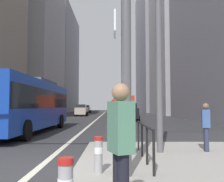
% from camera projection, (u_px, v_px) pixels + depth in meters
% --- Properties ---
extents(ground_plane, '(160.00, 160.00, 0.00)m').
position_uv_depth(ground_plane, '(93.00, 122.00, 26.00)').
color(ground_plane, '#303033').
extents(lane_centre_line, '(0.20, 80.00, 0.01)m').
position_uv_depth(lane_centre_line, '(98.00, 117.00, 35.98)').
color(lane_centre_line, beige).
rests_on(lane_centre_line, ground).
extents(office_tower_left_mid, '(12.79, 17.98, 30.42)m').
position_uv_depth(office_tower_left_mid, '(25.00, 41.00, 50.46)').
color(office_tower_left_mid, '#9E9EA3').
rests_on(office_tower_left_mid, ground).
extents(office_tower_left_far, '(11.90, 25.69, 30.76)m').
position_uv_depth(office_tower_left_far, '(53.00, 62.00, 75.03)').
color(office_tower_left_far, gray).
rests_on(office_tower_left_far, ground).
extents(office_tower_right_far, '(13.00, 25.96, 39.25)m').
position_uv_depth(office_tower_right_far, '(160.00, 48.00, 75.15)').
color(office_tower_right_far, gray).
rests_on(office_tower_right_far, ground).
extents(city_bus_blue_oncoming, '(2.83, 11.09, 3.40)m').
position_uv_depth(city_bus_blue_oncoming, '(28.00, 103.00, 15.00)').
color(city_bus_blue_oncoming, '#14389E').
rests_on(city_bus_blue_oncoming, ground).
extents(city_bus_red_receding, '(2.74, 10.85, 3.40)m').
position_uv_depth(city_bus_red_receding, '(123.00, 105.00, 38.19)').
color(city_bus_red_receding, red).
rests_on(city_bus_red_receding, ground).
extents(city_bus_red_distant, '(2.86, 11.67, 3.40)m').
position_uv_depth(city_bus_red_distant, '(116.00, 105.00, 58.15)').
color(city_bus_red_distant, red).
rests_on(city_bus_red_distant, ground).
extents(car_oncoming_mid, '(2.04, 4.09, 1.94)m').
position_uv_depth(car_oncoming_mid, '(86.00, 109.00, 63.08)').
color(car_oncoming_mid, silver).
rests_on(car_oncoming_mid, ground).
extents(car_receding_near, '(2.20, 4.48, 1.94)m').
position_uv_depth(car_receding_near, '(113.00, 110.00, 49.05)').
color(car_receding_near, gold).
rests_on(car_receding_near, ground).
extents(car_receding_far, '(2.16, 4.22, 1.94)m').
position_uv_depth(car_receding_far, '(129.00, 112.00, 27.03)').
color(car_receding_far, black).
rests_on(car_receding_far, ground).
extents(car_oncoming_far, '(2.16, 4.57, 1.94)m').
position_uv_depth(car_oncoming_far, '(81.00, 110.00, 40.98)').
color(car_oncoming_far, '#B2A899').
rests_on(car_oncoming_far, ground).
extents(bollard_right, '(0.20, 0.20, 0.79)m').
position_uv_depth(bollard_right, '(98.00, 152.00, 5.38)').
color(bollard_right, '#99999E').
rests_on(bollard_right, median_island).
extents(pedestrian_railing, '(0.06, 3.06, 0.98)m').
position_uv_depth(pedestrian_railing, '(144.00, 135.00, 6.65)').
color(pedestrian_railing, black).
rests_on(pedestrian_railing, median_island).
extents(pedestrian_waiting, '(0.36, 0.44, 1.77)m').
position_uv_depth(pedestrian_waiting, '(120.00, 143.00, 3.17)').
color(pedestrian_waiting, black).
rests_on(pedestrian_waiting, median_island).
extents(pedestrian_walking, '(0.33, 0.43, 1.57)m').
position_uv_depth(pedestrian_walking, '(205.00, 125.00, 8.01)').
color(pedestrian_walking, '#2D334C').
rests_on(pedestrian_walking, median_island).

